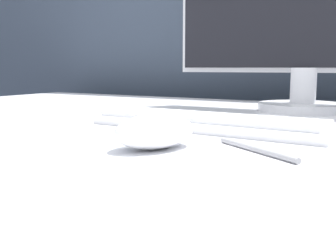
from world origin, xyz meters
TOP-DOWN VIEW (x-y plane):
  - partition_panel at (0.00, 0.73)m, footprint 5.00×0.03m
  - computer_mouse_near at (-0.02, -0.20)m, footprint 0.11×0.14m
  - keyboard at (-0.03, -0.02)m, footprint 0.42×0.14m
  - monitor at (0.06, 0.36)m, footprint 0.66×0.21m
  - pen at (0.10, -0.16)m, footprint 0.13×0.09m

SIDE VIEW (x-z plane):
  - partition_panel at x=0.00m, z-range 0.00..1.36m
  - pen at x=0.10m, z-range 0.76..0.77m
  - keyboard at x=-0.03m, z-range 0.76..0.79m
  - computer_mouse_near at x=-0.02m, z-range 0.76..0.81m
  - monitor at x=0.06m, z-range 0.78..1.27m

